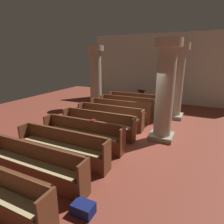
# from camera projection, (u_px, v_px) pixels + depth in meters

# --- Properties ---
(ground_plane) EXTENTS (19.20, 19.20, 0.00)m
(ground_plane) POSITION_uv_depth(u_px,v_px,m) (132.00, 133.00, 7.93)
(ground_plane) COLOR brown
(back_wall) EXTENTS (10.00, 0.16, 4.50)m
(back_wall) POSITION_uv_depth(u_px,v_px,m) (164.00, 69.00, 12.56)
(back_wall) COLOR beige
(back_wall) RESTS_ON ground
(pew_row_0) EXTENTS (3.10, 0.46, 0.94)m
(pew_row_0) POSITION_uv_depth(u_px,v_px,m) (134.00, 101.00, 11.32)
(pew_row_0) COLOR brown
(pew_row_0) RESTS_ON ground
(pew_row_1) EXTENTS (3.10, 0.46, 0.94)m
(pew_row_1) POSITION_uv_depth(u_px,v_px,m) (127.00, 105.00, 10.38)
(pew_row_1) COLOR brown
(pew_row_1) RESTS_ON ground
(pew_row_2) EXTENTS (3.10, 0.47, 0.94)m
(pew_row_2) POSITION_uv_depth(u_px,v_px,m) (119.00, 110.00, 9.44)
(pew_row_2) COLOR brown
(pew_row_2) RESTS_ON ground
(pew_row_3) EXTENTS (3.10, 0.46, 0.94)m
(pew_row_3) POSITION_uv_depth(u_px,v_px,m) (110.00, 116.00, 8.50)
(pew_row_3) COLOR brown
(pew_row_3) RESTS_ON ground
(pew_row_4) EXTENTS (3.10, 0.46, 0.94)m
(pew_row_4) POSITION_uv_depth(u_px,v_px,m) (98.00, 123.00, 7.56)
(pew_row_4) COLOR brown
(pew_row_4) RESTS_ON ground
(pew_row_5) EXTENTS (3.10, 0.47, 0.94)m
(pew_row_5) POSITION_uv_depth(u_px,v_px,m) (82.00, 133.00, 6.62)
(pew_row_5) COLOR brown
(pew_row_5) RESTS_ON ground
(pew_row_6) EXTENTS (3.10, 0.46, 0.94)m
(pew_row_6) POSITION_uv_depth(u_px,v_px,m) (62.00, 145.00, 5.68)
(pew_row_6) COLOR brown
(pew_row_6) RESTS_ON ground
(pew_row_7) EXTENTS (3.10, 0.46, 0.94)m
(pew_row_7) POSITION_uv_depth(u_px,v_px,m) (33.00, 163.00, 4.74)
(pew_row_7) COLOR brown
(pew_row_7) RESTS_ON ground
(pillar_aisle_side) EXTENTS (1.01, 1.01, 3.66)m
(pillar_aisle_side) POSITION_uv_depth(u_px,v_px,m) (176.00, 81.00, 9.38)
(pillar_aisle_side) COLOR #9F967E
(pillar_aisle_side) RESTS_ON ground
(pillar_far_side) EXTENTS (1.01, 1.01, 3.66)m
(pillar_far_side) POSITION_uv_depth(u_px,v_px,m) (96.00, 76.00, 11.52)
(pillar_far_side) COLOR #9F967E
(pillar_far_side) RESTS_ON ground
(pillar_aisle_rear) EXTENTS (0.94, 0.94, 3.66)m
(pillar_aisle_rear) POSITION_uv_depth(u_px,v_px,m) (165.00, 90.00, 6.84)
(pillar_aisle_rear) COLOR #9F967E
(pillar_aisle_rear) RESTS_ON ground
(lectern) EXTENTS (0.48, 0.45, 1.08)m
(lectern) POSITION_uv_depth(u_px,v_px,m) (141.00, 99.00, 12.03)
(lectern) COLOR #562B1A
(lectern) RESTS_ON ground
(hymn_book) EXTENTS (0.15, 0.20, 0.03)m
(hymn_book) POSITION_uv_depth(u_px,v_px,m) (93.00, 120.00, 6.53)
(hymn_book) COLOR maroon
(hymn_book) RESTS_ON pew_row_5
(kneeler_box_red) EXTENTS (0.36, 0.27, 0.20)m
(kneeler_box_red) POSITION_uv_depth(u_px,v_px,m) (159.00, 119.00, 9.33)
(kneeler_box_red) COLOR maroon
(kneeler_box_red) RESTS_ON ground
(kneeler_box_navy) EXTENTS (0.44, 0.31, 0.24)m
(kneeler_box_navy) POSITION_uv_depth(u_px,v_px,m) (83.00, 209.00, 3.81)
(kneeler_box_navy) COLOR navy
(kneeler_box_navy) RESTS_ON ground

